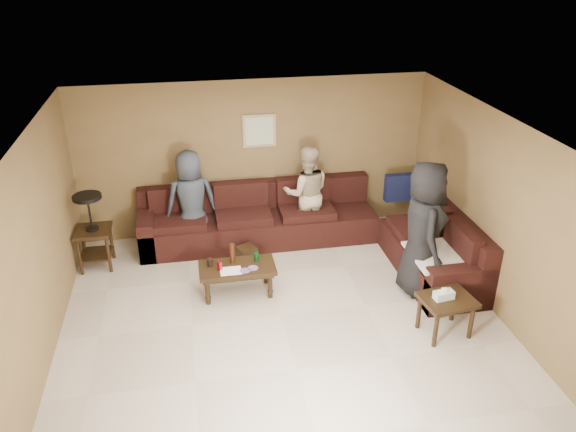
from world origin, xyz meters
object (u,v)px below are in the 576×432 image
object	(u,v)px
sectional_sofa	(316,233)
side_table_right	(446,303)
coffee_table	(237,270)
person_middle	(307,193)
end_table_left	(93,230)
person_right	(423,229)
waste_bin	(247,256)
person_left	(191,201)

from	to	relation	value
sectional_sofa	side_table_right	bearing A→B (deg)	-63.94
coffee_table	person_middle	world-z (taller)	person_middle
side_table_right	person_middle	bearing A→B (deg)	112.25
end_table_left	person_right	world-z (taller)	person_right
waste_bin	person_right	distance (m)	2.60
coffee_table	person_left	size ratio (longest dim) A/B	0.64
coffee_table	person_middle	size ratio (longest dim) A/B	0.66
sectional_sofa	person_middle	distance (m)	0.70
end_table_left	person_left	size ratio (longest dim) A/B	0.72
coffee_table	side_table_right	world-z (taller)	coffee_table
coffee_table	end_table_left	bearing A→B (deg)	151.05
sectional_sofa	waste_bin	distance (m)	1.12
side_table_right	end_table_left	bearing A→B (deg)	151.00
waste_bin	end_table_left	bearing A→B (deg)	170.30
coffee_table	person_right	world-z (taller)	person_right
waste_bin	person_middle	bearing A→B (deg)	34.02
sectional_sofa	side_table_right	world-z (taller)	sectional_sofa
sectional_sofa	person_middle	size ratio (longest dim) A/B	3.00
sectional_sofa	person_right	world-z (taller)	person_right
sectional_sofa	waste_bin	world-z (taller)	sectional_sofa
end_table_left	sectional_sofa	bearing A→B (deg)	-3.40
coffee_table	person_right	bearing A→B (deg)	-8.27
side_table_right	person_right	bearing A→B (deg)	86.83
person_left	side_table_right	bearing A→B (deg)	126.70
end_table_left	person_right	distance (m)	4.66
end_table_left	coffee_table	bearing A→B (deg)	-28.95
coffee_table	sectional_sofa	bearing A→B (deg)	34.32
sectional_sofa	person_left	xyz separation A→B (m)	(-1.84, 0.51, 0.47)
sectional_sofa	person_middle	world-z (taller)	person_middle
side_table_right	person_right	xyz separation A→B (m)	(0.05, 0.97, 0.50)
end_table_left	person_left	distance (m)	1.48
person_left	person_right	xyz separation A→B (m)	(2.98, -1.76, 0.14)
side_table_right	person_middle	distance (m)	3.00
side_table_right	sectional_sofa	bearing A→B (deg)	116.06
end_table_left	side_table_right	xyz separation A→B (m)	(4.36, -2.42, -0.17)
person_left	person_right	distance (m)	3.47
sectional_sofa	side_table_right	size ratio (longest dim) A/B	6.84
coffee_table	waste_bin	size ratio (longest dim) A/B	3.44
person_right	person_left	bearing A→B (deg)	67.00
waste_bin	person_right	xyz separation A→B (m)	(2.24, -1.07, 0.79)
side_table_right	person_middle	world-z (taller)	person_middle
waste_bin	coffee_table	bearing A→B (deg)	-106.68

